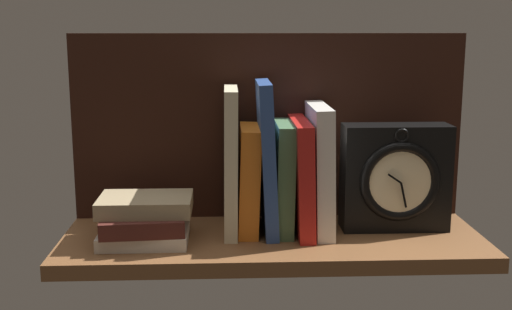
{
  "coord_description": "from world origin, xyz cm",
  "views": [
    {
      "loc": [
        -7.54,
        -104.36,
        34.91
      ],
      "look_at": [
        -2.69,
        2.91,
        13.36
      ],
      "focal_mm": 45.37,
      "sensor_mm": 36.0,
      "label": 1
    }
  ],
  "objects": [
    {
      "name": "ground_plane",
      "position": [
        0.0,
        0.0,
        -1.25
      ],
      "size": [
        70.84,
        25.21,
        2.5
      ],
      "primitive_type": "cube",
      "color": "brown"
    },
    {
      "name": "back_panel",
      "position": [
        0.0,
        12.01,
        16.79
      ],
      "size": [
        70.84,
        1.2,
        33.59
      ],
      "primitive_type": "cube",
      "color": "black",
      "rests_on": "ground_plane"
    },
    {
      "name": "book_cream_twain",
      "position": [
        -6.98,
        2.91,
        12.37
      ],
      "size": [
        2.42,
        13.9,
        24.75
      ],
      "primitive_type": "cube",
      "rotation": [
        0.0,
        0.01,
        0.0
      ],
      "color": "beige",
      "rests_on": "ground_plane"
    },
    {
      "name": "book_orange_pandolfini",
      "position": [
        -3.91,
        2.91,
        9.1
      ],
      "size": [
        3.96,
        12.2,
        18.3
      ],
      "primitive_type": "cube",
      "rotation": [
        0.0,
        0.03,
        0.0
      ],
      "color": "orange",
      "rests_on": "ground_plane"
    },
    {
      "name": "book_blue_modern",
      "position": [
        -0.85,
        2.91,
        12.89
      ],
      "size": [
        3.43,
        14.46,
        25.86
      ],
      "primitive_type": "cube",
      "rotation": [
        0.0,
        -0.05,
        0.0
      ],
      "color": "#2D4C8E",
      "rests_on": "ground_plane"
    },
    {
      "name": "book_green_romantic",
      "position": [
        1.99,
        2.91,
        9.41
      ],
      "size": [
        3.22,
        12.86,
        18.86
      ],
      "primitive_type": "cube",
      "rotation": [
        0.0,
        0.02,
        0.0
      ],
      "color": "#476B44",
      "rests_on": "ground_plane"
    },
    {
      "name": "book_red_requiem",
      "position": [
        5.08,
        2.91,
        9.63
      ],
      "size": [
        3.29,
        17.0,
        19.33
      ],
      "primitive_type": "cube",
      "rotation": [
        0.0,
        -0.03,
        0.0
      ],
      "color": "red",
      "rests_on": "ground_plane"
    },
    {
      "name": "book_white_catcher",
      "position": [
        8.22,
        2.91,
        10.87
      ],
      "size": [
        3.58,
        15.5,
        21.81
      ],
      "primitive_type": "cube",
      "rotation": [
        0.0,
        -0.03,
        0.0
      ],
      "color": "silver",
      "rests_on": "ground_plane"
    },
    {
      "name": "framed_clock",
      "position": [
        21.4,
        2.58,
        9.18
      ],
      "size": [
        18.35,
        7.42,
        18.35
      ],
      "color": "black",
      "rests_on": "ground_plane"
    },
    {
      "name": "book_stack_side",
      "position": [
        -21.24,
        -1.6,
        3.66
      ],
      "size": [
        15.12,
        14.31,
        7.48
      ],
      "color": "beige",
      "rests_on": "ground_plane"
    }
  ]
}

